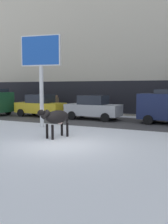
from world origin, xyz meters
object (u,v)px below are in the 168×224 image
car_yellow_sedan (40,106)px  car_silver_sedan (93,108)px  cow_black (56,118)px  pedestrian_near_billboard (57,104)px  billboard (41,56)px

car_yellow_sedan → car_silver_sedan: 4.82m
cow_black → car_silver_sedan: size_ratio=0.45×
cow_black → car_yellow_sedan: size_ratio=0.45×
car_yellow_sedan → pedestrian_near_billboard: 2.55m
car_yellow_sedan → pedestrian_near_billboard: size_ratio=2.46×
billboard → car_yellow_sedan: billboard is taller
car_silver_sedan → pedestrian_near_billboard: bearing=152.5°
car_yellow_sedan → car_silver_sedan: same height
billboard → car_silver_sedan: billboard is taller
cow_black → billboard: size_ratio=0.35×
pedestrian_near_billboard → car_yellow_sedan: bearing=-90.7°
cow_black → car_silver_sedan: 7.33m
car_yellow_sedan → car_silver_sedan: (4.82, 0.05, 0.00)m
billboard → pedestrian_near_billboard: billboard is taller
cow_black → car_silver_sedan: car_silver_sedan is taller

